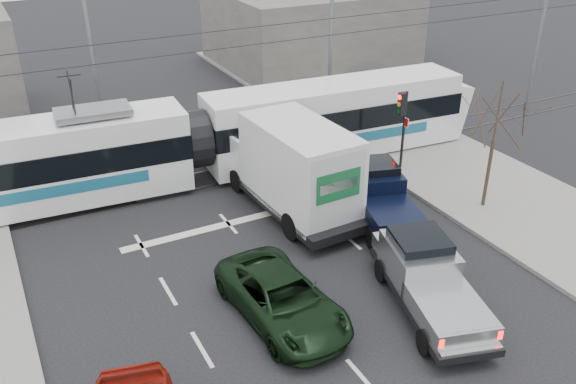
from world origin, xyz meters
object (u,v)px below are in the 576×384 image
silver_pickup (426,276)px  box_truck (291,167)px  green_car (282,298)px  street_lamp_far (85,39)px  traffic_signal (402,115)px  tram (195,141)px  street_lamp_near (328,22)px  navy_pickup (379,195)px  bare_tree (497,116)px

silver_pickup → box_truck: box_truck is taller
green_car → silver_pickup: bearing=-21.9°
street_lamp_far → box_truck: size_ratio=1.22×
traffic_signal → tram: 8.70m
street_lamp_far → traffic_signal: bearing=-41.7°
silver_pickup → green_car: (-4.12, 1.38, -0.29)m
street_lamp_near → street_lamp_far: bearing=170.1°
silver_pickup → navy_pickup: navy_pickup is taller
navy_pickup → green_car: bearing=-132.2°
tram → navy_pickup: size_ratio=4.84×
box_truck → silver_pickup: bearing=-86.4°
street_lamp_far → tram: size_ratio=0.36×
tram → bare_tree: bearing=-36.2°
street_lamp_near → silver_pickup: 16.72m
tram → box_truck: 4.75m
street_lamp_near → silver_pickup: size_ratio=1.57×
silver_pickup → box_truck: (-0.77, 7.12, 0.82)m
tram → traffic_signal: bearing=-20.5°
silver_pickup → box_truck: bearing=112.1°
traffic_signal → silver_pickup: size_ratio=0.63×
navy_pickup → green_car: navy_pickup is taller
traffic_signal → tram: tram is taller
traffic_signal → silver_pickup: (-4.78, -7.69, -1.76)m
traffic_signal → green_car: (-8.90, -6.31, -2.05)m
box_truck → street_lamp_near: bearing=49.0°
street_lamp_far → green_car: street_lamp_far is taller
traffic_signal → street_lamp_near: 7.91m
box_truck → navy_pickup: (2.53, -2.21, -0.78)m
tram → green_car: 10.00m
box_truck → green_car: 6.74m
street_lamp_far → silver_pickup: size_ratio=1.57×
silver_pickup → box_truck: size_ratio=0.78×
street_lamp_near → silver_pickup: bearing=-110.3°
street_lamp_far → silver_pickup: 18.63m
street_lamp_near → navy_pickup: 11.72m
street_lamp_near → green_car: bearing=-125.2°
traffic_signal → box_truck: 5.66m
street_lamp_near → navy_pickup: street_lamp_near is taller
traffic_signal → green_car: bearing=-144.7°
navy_pickup → traffic_signal: bearing=59.5°
green_car → bare_tree: bearing=9.6°
traffic_signal → street_lamp_far: street_lamp_far is taller
bare_tree → traffic_signal: bare_tree is taller
traffic_signal → box_truck: size_ratio=0.49×
box_truck → tram: bearing=116.8°
traffic_signal → navy_pickup: size_ratio=0.69×
box_truck → traffic_signal: bearing=3.2°
silver_pickup → green_car: silver_pickup is taller
tram → street_lamp_far: bearing=119.0°
bare_tree → box_truck: 7.77m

